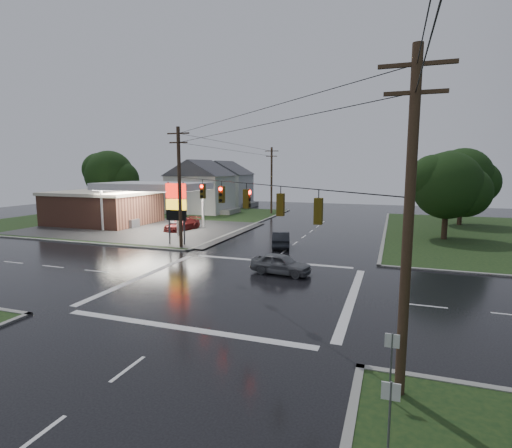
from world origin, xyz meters
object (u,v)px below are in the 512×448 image
(utility_pole_se, at_px, (408,223))
(car_crossing, at_px, (281,264))
(car_north, at_px, (281,239))
(house_near, at_px, (201,186))
(gas_station, at_px, (110,205))
(house_far, at_px, (225,183))
(pylon_sign, at_px, (176,203))
(car_pump, at_px, (182,224))
(utility_pole_nw, at_px, (180,186))
(tree_ne_near, at_px, (449,186))
(utility_pole_n, at_px, (272,180))
(tree_ne_far, at_px, (464,177))
(tree_nw_behind, at_px, (110,175))

(utility_pole_se, relative_size, car_crossing, 2.59)
(utility_pole_se, relative_size, car_north, 2.44)
(house_near, xyz_separation_m, car_north, (20.15, -23.27, -3.66))
(gas_station, xyz_separation_m, house_far, (3.73, 28.30, 1.86))
(gas_station, xyz_separation_m, utility_pole_se, (35.18, -29.20, 3.17))
(pylon_sign, distance_m, car_pump, 9.46)
(pylon_sign, bearing_deg, car_pump, 116.66)
(utility_pole_nw, height_order, tree_ne_near, utility_pole_nw)
(pylon_sign, distance_m, utility_pole_se, 28.34)
(house_near, height_order, car_north, house_near)
(utility_pole_se, bearing_deg, house_near, 123.79)
(utility_pole_nw, relative_size, car_crossing, 2.59)
(utility_pole_n, distance_m, tree_ne_near, 28.55)
(car_crossing, bearing_deg, tree_ne_near, -26.87)
(utility_pole_se, distance_m, car_pump, 37.14)
(gas_station, relative_size, tree_ne_far, 2.67)
(house_far, distance_m, car_pump, 30.73)
(tree_nw_behind, relative_size, tree_ne_far, 1.02)
(utility_pole_nw, xyz_separation_m, car_crossing, (11.25, -5.82, -5.00))
(car_north, bearing_deg, utility_pole_n, -86.45)
(house_far, bearing_deg, car_crossing, -61.86)
(house_near, relative_size, house_far, 1.00)
(tree_ne_near, xyz_separation_m, car_crossing, (-12.39, -18.31, -4.84))
(tree_ne_near, relative_size, car_crossing, 2.11)
(car_pump, bearing_deg, tree_ne_far, 38.31)
(car_north, bearing_deg, tree_nw_behind, -43.04)
(house_near, bearing_deg, tree_ne_near, -21.76)
(tree_nw_behind, xyz_separation_m, car_crossing, (35.59, -26.31, -5.46))
(utility_pole_se, xyz_separation_m, tree_nw_behind, (-43.34, 39.49, 0.46))
(tree_ne_far, height_order, car_pump, tree_ne_far)
(car_crossing, bearing_deg, tree_nw_behind, 60.76)
(gas_station, distance_m, utility_pole_nw, 19.38)
(gas_station, distance_m, car_north, 25.90)
(gas_station, relative_size, car_pump, 5.23)
(utility_pole_n, height_order, tree_ne_far, utility_pole_n)
(utility_pole_se, distance_m, tree_nw_behind, 58.64)
(utility_pole_n, xyz_separation_m, car_pump, (-4.98, -19.58, -4.74))
(utility_pole_nw, bearing_deg, car_crossing, -27.34)
(house_far, bearing_deg, tree_ne_near, -35.77)
(utility_pole_nw, height_order, car_north, utility_pole_nw)
(house_far, height_order, tree_ne_near, tree_ne_near)
(utility_pole_nw, relative_size, car_pump, 2.20)
(utility_pole_se, bearing_deg, car_crossing, 120.46)
(tree_ne_far, distance_m, car_pump, 35.67)
(utility_pole_nw, bearing_deg, tree_ne_far, 42.59)
(tree_nw_behind, bearing_deg, utility_pole_nw, -40.10)
(pylon_sign, distance_m, tree_ne_far, 36.35)
(pylon_sign, height_order, car_north, pylon_sign)
(utility_pole_nw, bearing_deg, house_far, 107.92)
(pylon_sign, bearing_deg, house_far, 106.98)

